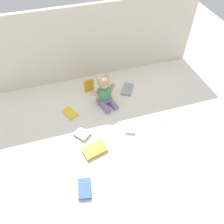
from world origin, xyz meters
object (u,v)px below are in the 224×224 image
object	(u,v)px
book_case_2	(94,150)
book_case_3	(162,120)
book_case_0	(84,189)
book_case_5	(130,128)
teddy_bear	(104,93)
book_case_7	(89,85)
book_case_4	(82,134)
book_case_6	(70,113)
book_case_1	(127,89)

from	to	relation	value
book_case_2	book_case_3	xyz separation A→B (m)	(0.50, 0.10, -0.00)
book_case_0	book_case_5	world-z (taller)	book_case_0
book_case_2	book_case_5	xyz separation A→B (m)	(0.27, 0.10, -0.00)
teddy_bear	book_case_7	xyz separation A→B (m)	(-0.08, 0.15, -0.03)
book_case_3	book_case_4	world-z (taller)	book_case_4
teddy_bear	book_case_6	world-z (taller)	teddy_bear
book_case_0	book_case_2	size ratio (longest dim) A/B	0.82
book_case_0	book_case_2	bearing A→B (deg)	73.58
teddy_bear	book_case_6	distance (m)	0.28
book_case_4	book_case_5	xyz separation A→B (m)	(0.32, -0.04, -0.00)
book_case_0	book_case_6	size ratio (longest dim) A/B	1.06
teddy_bear	book_case_2	world-z (taller)	teddy_bear
teddy_bear	book_case_2	size ratio (longest dim) A/B	1.70
book_case_3	book_case_7	distance (m)	0.60
book_case_5	book_case_2	bearing A→B (deg)	41.85
book_case_0	book_case_3	xyz separation A→B (m)	(0.61, 0.32, -0.01)
book_case_1	book_case_4	xyz separation A→B (m)	(-0.42, -0.32, -0.00)
book_case_4	book_case_7	world-z (taller)	book_case_7
teddy_bear	book_case_3	bearing A→B (deg)	-55.59
book_case_1	teddy_bear	bearing A→B (deg)	-130.14
teddy_bear	book_case_3	size ratio (longest dim) A/B	2.20
book_case_4	book_case_7	size ratio (longest dim) A/B	0.87
book_case_0	book_case_6	world-z (taller)	book_case_0
book_case_4	book_case_7	xyz separation A→B (m)	(0.14, 0.40, 0.04)
book_case_5	book_case_6	xyz separation A→B (m)	(-0.36, 0.25, -0.00)
book_case_2	book_case_6	world-z (taller)	book_case_2
teddy_bear	book_case_2	xyz separation A→B (m)	(-0.17, -0.39, -0.08)
book_case_4	book_case_5	world-z (taller)	same
book_case_1	book_case_6	bearing A→B (deg)	-135.84
book_case_7	book_case_1	bearing A→B (deg)	-23.07
teddy_bear	book_case_0	world-z (taller)	teddy_bear
book_case_1	book_case_3	distance (m)	0.38
book_case_1	book_case_2	size ratio (longest dim) A/B	0.95
book_case_3	book_case_0	bearing A→B (deg)	-113.92
teddy_bear	book_case_6	bearing A→B (deg)	173.97
book_case_0	book_case_7	distance (m)	0.79
book_case_6	book_case_1	bearing A→B (deg)	166.71
teddy_bear	book_case_2	bearing A→B (deg)	-128.94
book_case_0	book_case_6	distance (m)	0.57
book_case_1	book_case_4	distance (m)	0.53
teddy_bear	book_case_3	distance (m)	0.44
teddy_bear	book_case_7	size ratio (longest dim) A/B	2.22
book_case_3	book_case_6	bearing A→B (deg)	-163.94
book_case_1	book_case_2	distance (m)	0.59
book_case_2	book_case_5	distance (m)	0.29
book_case_4	book_case_0	bearing A→B (deg)	-138.97
teddy_bear	book_case_4	size ratio (longest dim) A/B	2.55
book_case_2	book_case_3	world-z (taller)	book_case_2
teddy_bear	book_case_4	distance (m)	0.34
book_case_2	teddy_bear	bearing A→B (deg)	-38.04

